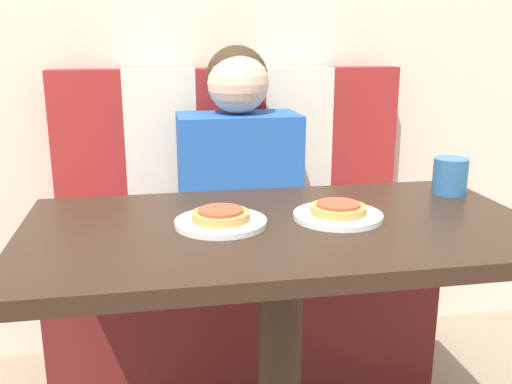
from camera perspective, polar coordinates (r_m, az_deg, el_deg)
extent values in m
cube|color=#5B1919|center=(1.97, -1.62, -12.17)|extent=(1.17, 0.49, 0.46)
cube|color=maroon|center=(1.97, -16.25, 3.29)|extent=(0.23, 0.09, 0.58)
cube|color=beige|center=(1.96, -9.41, 3.63)|extent=(0.23, 0.09, 0.58)
cube|color=maroon|center=(1.98, -2.60, 3.92)|extent=(0.23, 0.09, 0.58)
cube|color=beige|center=(2.02, 4.02, 4.14)|extent=(0.23, 0.09, 0.58)
cube|color=maroon|center=(2.09, 10.27, 4.31)|extent=(0.23, 0.09, 0.58)
cube|color=black|center=(1.22, 2.55, -3.91)|extent=(1.09, 0.58, 0.03)
cube|color=#2356B2|center=(1.81, -1.72, 0.73)|extent=(0.37, 0.21, 0.45)
sphere|color=beige|center=(1.75, -1.81, 10.84)|extent=(0.19, 0.19, 0.19)
sphere|color=#382819|center=(1.78, -1.93, 11.44)|extent=(0.19, 0.19, 0.19)
cylinder|color=white|center=(1.20, -3.53, -3.06)|extent=(0.19, 0.19, 0.01)
cylinder|color=white|center=(1.26, 8.19, -2.37)|extent=(0.19, 0.19, 0.01)
cylinder|color=#C68E47|center=(1.20, -3.54, -2.39)|extent=(0.12, 0.12, 0.02)
cylinder|color=#AD472D|center=(1.20, -3.55, -1.86)|extent=(0.09, 0.09, 0.01)
cylinder|color=#C68E47|center=(1.25, 8.22, -1.73)|extent=(0.12, 0.12, 0.02)
cylinder|color=#AD472D|center=(1.25, 8.24, -1.22)|extent=(0.09, 0.09, 0.01)
cylinder|color=#2D669E|center=(1.52, 18.84, 1.54)|extent=(0.09, 0.09, 0.09)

